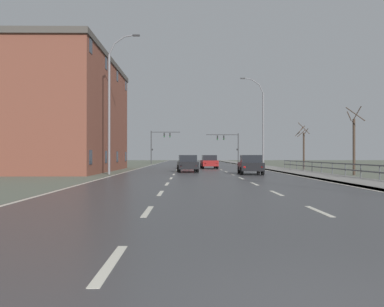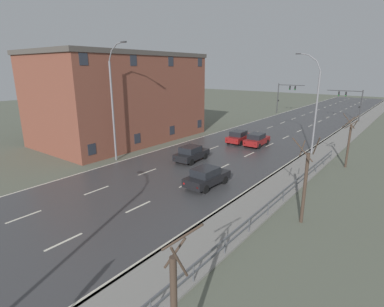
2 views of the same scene
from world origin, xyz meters
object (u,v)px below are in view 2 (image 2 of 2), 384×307
at_px(traffic_signal_left, 284,93).
at_px(car_distant, 257,140).
at_px(street_lamp_left_bank, 113,105).
at_px(traffic_signal_right, 352,99).
at_px(car_mid_centre, 239,137).
at_px(car_far_right, 207,177).
at_px(car_near_right, 191,153).
at_px(street_lamp_midground, 315,107).
at_px(brick_building, 121,97).

bearing_deg(traffic_signal_left, car_distant, -74.60).
height_order(street_lamp_left_bank, traffic_signal_left, street_lamp_left_bank).
distance_m(traffic_signal_right, car_mid_centre, 27.67).
bearing_deg(traffic_signal_right, car_mid_centre, -105.97).
bearing_deg(car_mid_centre, car_far_right, -73.45).
height_order(car_near_right, car_distant, same).
bearing_deg(car_far_right, street_lamp_midground, 78.88).
bearing_deg(car_distant, car_far_right, -82.20).
relative_size(traffic_signal_left, car_near_right, 1.45).
xyz_separation_m(car_near_right, car_distant, (2.49, 9.68, 0.00)).
bearing_deg(street_lamp_left_bank, car_far_right, -1.13).
height_order(traffic_signal_right, car_near_right, traffic_signal_right).
height_order(traffic_signal_left, brick_building, brick_building).
bearing_deg(brick_building, street_lamp_left_bank, -43.83).
xyz_separation_m(traffic_signal_left, car_far_right, (10.42, -42.70, -3.39)).
xyz_separation_m(car_far_right, car_distant, (-2.60, 14.28, 0.00)).
bearing_deg(car_mid_centre, traffic_signal_right, 71.14).
relative_size(traffic_signal_right, brick_building, 0.28).
distance_m(car_far_right, car_mid_centre, 15.19).
bearing_deg(brick_building, car_near_right, -10.61).
distance_m(street_lamp_midground, traffic_signal_left, 31.31).
height_order(street_lamp_left_bank, traffic_signal_right, street_lamp_left_bank).
height_order(car_distant, brick_building, brick_building).
bearing_deg(traffic_signal_left, car_near_right, -82.02).
distance_m(traffic_signal_left, car_far_right, 44.09).
distance_m(traffic_signal_left, car_distant, 29.68).
height_order(street_lamp_left_bank, car_far_right, street_lamp_left_bank).
height_order(street_lamp_midground, car_distant, street_lamp_midground).
xyz_separation_m(street_lamp_left_bank, brick_building, (-7.17, 6.88, -0.08)).
xyz_separation_m(street_lamp_midground, brick_building, (-22.03, -7.61, 0.32)).
bearing_deg(traffic_signal_right, street_lamp_midground, -87.69).
xyz_separation_m(traffic_signal_right, brick_building, (-20.97, -33.66, 1.63)).
xyz_separation_m(street_lamp_left_bank, car_distant, (8.70, 14.06, -4.77)).
bearing_deg(car_near_right, car_distant, 72.21).
distance_m(traffic_signal_right, brick_building, 39.69).
distance_m(car_far_right, brick_building, 20.34).
distance_m(car_mid_centre, brick_building, 15.93).
relative_size(street_lamp_midground, street_lamp_left_bank, 0.93).
bearing_deg(traffic_signal_right, traffic_signal_left, 171.46).
distance_m(traffic_signal_right, car_far_right, 40.95).
distance_m(street_lamp_midground, car_distant, 7.56).
height_order(street_lamp_left_bank, car_mid_centre, street_lamp_left_bank).
relative_size(car_far_right, car_mid_centre, 1.00).
xyz_separation_m(traffic_signal_left, car_near_right, (5.34, -38.10, -3.39)).
xyz_separation_m(street_lamp_left_bank, car_near_right, (6.21, 4.38, -4.77)).
distance_m(street_lamp_midground, car_mid_centre, 9.67).
relative_size(car_near_right, brick_building, 0.20).
relative_size(street_lamp_midground, car_mid_centre, 2.54).
relative_size(car_distant, brick_building, 0.20).
bearing_deg(car_near_right, street_lamp_midground, 46.11).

